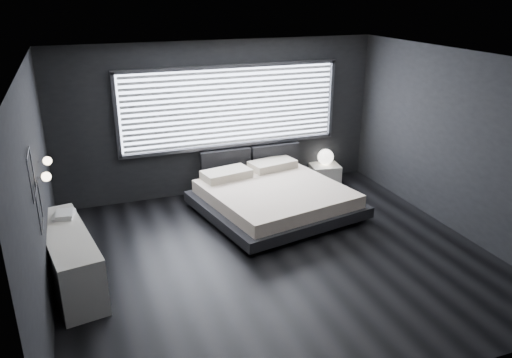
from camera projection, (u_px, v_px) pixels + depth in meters
name	position (u px, v px, depth m)	size (l,w,h in m)	color
room	(278.00, 166.00, 6.71)	(6.04, 6.00, 2.80)	black
window	(231.00, 107.00, 9.06)	(4.14, 0.09, 1.52)	white
headboard	(251.00, 160.00, 9.50)	(1.96, 0.16, 0.52)	black
sconce_near	(46.00, 177.00, 5.76)	(0.18, 0.11, 0.11)	silver
sconce_far	(47.00, 161.00, 6.28)	(0.18, 0.11, 0.11)	silver
wall_art_upper	(31.00, 174.00, 5.11)	(0.01, 0.48, 0.48)	#47474C
wall_art_lower	(39.00, 207.00, 5.50)	(0.01, 0.48, 0.48)	#47474C
bed	(274.00, 197.00, 8.54)	(2.79, 2.71, 0.62)	black
nightstand	(325.00, 173.00, 10.02)	(0.56, 0.47, 0.33)	silver
orb_lamp	(326.00, 157.00, 9.94)	(0.32, 0.32, 0.32)	white
dresser	(70.00, 259.00, 6.43)	(0.84, 1.93, 0.75)	silver
book_stack	(64.00, 214.00, 6.73)	(0.32, 0.38, 0.07)	silver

